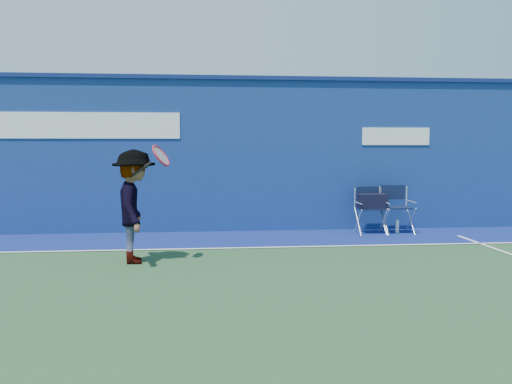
{
  "coord_description": "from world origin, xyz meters",
  "views": [
    {
      "loc": [
        -0.32,
        -5.71,
        1.73
      ],
      "look_at": [
        0.51,
        2.6,
        1.0
      ],
      "focal_mm": 38.0,
      "sensor_mm": 36.0,
      "label": 1
    }
  ],
  "objects": [
    {
      "name": "ground",
      "position": [
        0.0,
        0.0,
        0.0
      ],
      "size": [
        80.0,
        80.0,
        0.0
      ],
      "primitive_type": "plane",
      "color": "#264726",
      "rests_on": "ground"
    },
    {
      "name": "stadium_wall",
      "position": [
        -0.0,
        5.2,
        1.55
      ],
      "size": [
        24.0,
        0.5,
        3.08
      ],
      "color": "navy",
      "rests_on": "ground"
    },
    {
      "name": "out_of_bounds_strip",
      "position": [
        0.0,
        4.1,
        0.0
      ],
      "size": [
        24.0,
        1.8,
        0.01
      ],
      "primitive_type": "cube",
      "color": "navy",
      "rests_on": "ground"
    },
    {
      "name": "court_lines",
      "position": [
        0.0,
        0.6,
        0.01
      ],
      "size": [
        24.0,
        12.0,
        0.01
      ],
      "color": "white",
      "rests_on": "out_of_bounds_strip"
    },
    {
      "name": "directors_chair_left",
      "position": [
        2.95,
        4.47,
        0.39
      ],
      "size": [
        0.54,
        0.5,
        0.91
      ],
      "color": "silver",
      "rests_on": "ground"
    },
    {
      "name": "directors_chair_right",
      "position": [
        3.46,
        4.46,
        0.29
      ],
      "size": [
        0.56,
        0.5,
        0.93
      ],
      "color": "silver",
      "rests_on": "ground"
    },
    {
      "name": "water_bottle",
      "position": [
        3.48,
        4.48,
        0.13
      ],
      "size": [
        0.07,
        0.07,
        0.27
      ],
      "primitive_type": "cylinder",
      "color": "silver",
      "rests_on": "ground"
    },
    {
      "name": "tennis_player",
      "position": [
        -1.31,
        2.3,
        0.83
      ],
      "size": [
        0.93,
        1.13,
        1.74
      ],
      "color": "#EA4738",
      "rests_on": "ground"
    }
  ]
}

